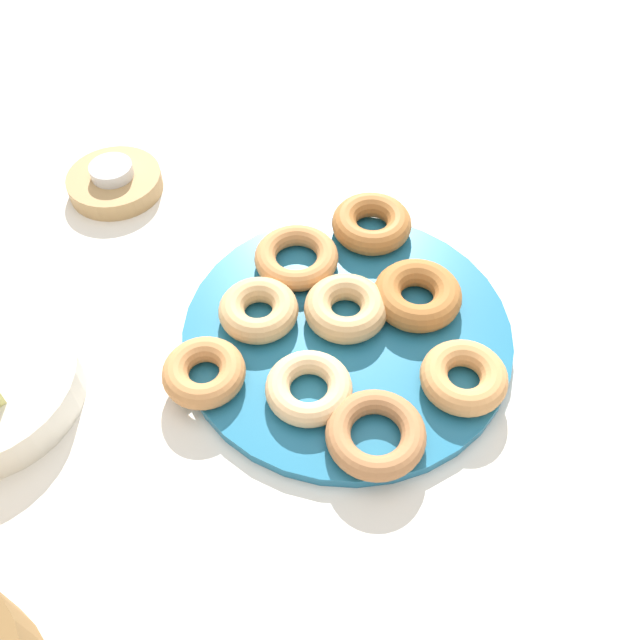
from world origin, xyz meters
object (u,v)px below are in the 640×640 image
object	(u,v)px
donut_2	(376,434)
donut_5	(309,388)
tealight	(111,170)
donut_7	(372,223)
donut_plate	(347,333)
donut_0	(418,296)
donut_1	(259,310)
donut_6	(346,308)
candle_holder	(115,183)
donut_4	(464,377)
donut_3	(296,257)
donut_8	(204,372)

from	to	relation	value
donut_2	donut_5	world-z (taller)	same
tealight	donut_7	bearing A→B (deg)	-129.91
donut_plate	donut_0	size ratio (longest dim) A/B	3.64
donut_1	donut_6	bearing A→B (deg)	-112.97
donut_6	candle_holder	xyz separation A→B (m)	(0.30, 0.16, -0.02)
donut_2	donut_6	distance (m)	0.14
donut_0	donut_4	size ratio (longest dim) A/B	1.11
donut_4	donut_3	bearing A→B (deg)	21.70
donut_3	donut_7	distance (m)	0.10
donut_plate	donut_8	distance (m)	0.15
donut_6	tealight	xyz separation A→B (m)	(0.30, 0.16, 0.00)
donut_2	donut_8	distance (m)	0.17
donut_5	donut_8	xyz separation A→B (m)	(0.06, 0.08, 0.00)
donut_2	donut_3	distance (m)	0.23
donut_8	candle_holder	world-z (taller)	donut_8
donut_1	donut_2	xyz separation A→B (m)	(-0.17, -0.04, -0.00)
donut_3	donut_7	size ratio (longest dim) A/B	1.01
donut_5	donut_4	bearing A→B (deg)	-109.89
donut_plate	donut_0	xyz separation A→B (m)	(-0.00, -0.08, 0.02)
donut_5	tealight	bearing A→B (deg)	14.09
donut_0	donut_4	world-z (taller)	donut_0
donut_plate	donut_2	distance (m)	0.13
donut_5	donut_6	xyz separation A→B (m)	(0.07, -0.07, 0.00)
candle_holder	donut_4	bearing A→B (deg)	-151.42
donut_5	donut_8	size ratio (longest dim) A/B	1.03
donut_5	candle_holder	distance (m)	0.38
donut_4	donut_8	size ratio (longest dim) A/B	1.04
donut_1	donut_7	distance (m)	0.17
donut_5	donut_8	world-z (taller)	donut_8
donut_1	donut_2	bearing A→B (deg)	-165.65
donut_plate	donut_2	size ratio (longest dim) A/B	3.70
donut_8	donut_0	bearing A→B (deg)	-90.53
donut_4	tealight	world-z (taller)	same
donut_2	donut_4	xyz separation A→B (m)	(0.02, -0.10, 0.00)
donut_6	donut_plate	bearing A→B (deg)	160.52
donut_0	donut_6	size ratio (longest dim) A/B	1.07
donut_plate	donut_2	xyz separation A→B (m)	(-0.12, 0.03, 0.02)
donut_1	donut_6	xyz separation A→B (m)	(-0.03, -0.08, 0.00)
donut_0	donut_4	distance (m)	0.10
donut_1	donut_5	distance (m)	0.10
donut_1	donut_6	size ratio (longest dim) A/B	0.95
donut_1	candle_holder	xyz separation A→B (m)	(0.27, 0.08, -0.01)
donut_2	tealight	size ratio (longest dim) A/B	1.78
donut_5	tealight	size ratio (longest dim) A/B	1.61
donut_0	donut_5	xyz separation A→B (m)	(-0.05, 0.15, -0.00)
donut_3	candle_holder	world-z (taller)	donut_3
donut_0	donut_5	bearing A→B (deg)	110.53
donut_0	tealight	bearing A→B (deg)	36.87
donut_1	donut_2	size ratio (longest dim) A/B	0.90
donut_4	tealight	xyz separation A→B (m)	(0.42, 0.23, 0.00)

